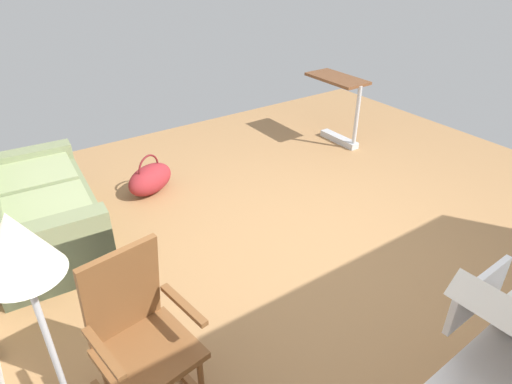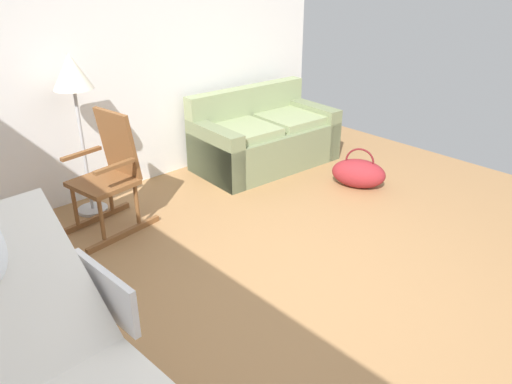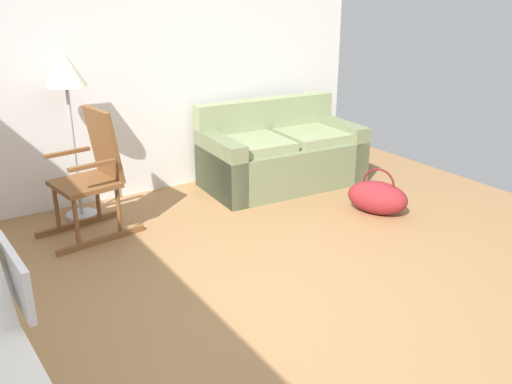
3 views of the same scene
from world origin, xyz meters
name	(u,v)px [view 1 (image 1 of 3)]	position (x,y,z in m)	size (l,w,h in m)	color
ground_plane	(331,244)	(0.00, 0.00, 0.00)	(6.59, 6.59, 0.00)	#9E7247
couch	(37,212)	(1.49, 2.10, 0.31)	(1.65, 0.95, 0.85)	#737D57
rocking_chair	(140,339)	(-0.52, 1.93, 0.50)	(0.82, 0.58, 1.05)	brown
floor_lamp	(22,264)	(-0.54, 2.34, 1.23)	(0.34, 0.34, 1.48)	#B2B5BA
overbed_table	(340,102)	(1.66, -1.62, 0.53)	(0.84, 0.41, 0.84)	#B2B5BA
duffel_bag	(150,179)	(1.78, 0.96, 0.15)	(0.53, 0.64, 0.43)	maroon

